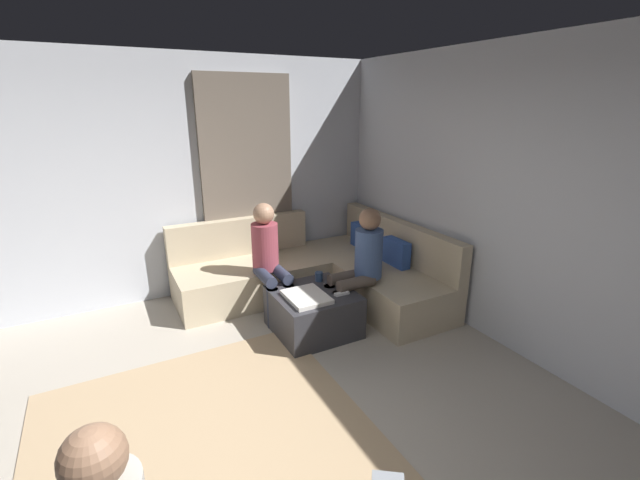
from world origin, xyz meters
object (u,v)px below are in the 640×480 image
at_px(coffee_mug, 319,276).
at_px(sectional_couch, 321,272).
at_px(game_remote, 342,294).
at_px(ottoman, 313,311).
at_px(person_on_couch_back, 360,262).
at_px(person_on_couch_side, 269,256).

bearing_deg(coffee_mug, sectional_couch, 150.04).
xyz_separation_m(sectional_couch, game_remote, (0.89, -0.24, 0.15)).
relative_size(sectional_couch, ottoman, 3.36).
bearing_deg(ottoman, person_on_couch_back, 85.66).
relative_size(ottoman, person_on_couch_side, 0.63).
bearing_deg(game_remote, person_on_couch_back, 115.50).
xyz_separation_m(sectional_couch, person_on_couch_back, (0.75, 0.06, 0.38)).
distance_m(game_remote, person_on_couch_side, 0.90).
bearing_deg(person_on_couch_back, game_remote, 115.50).
distance_m(coffee_mug, person_on_couch_side, 0.57).
xyz_separation_m(coffee_mug, person_on_couch_back, (0.26, 0.34, 0.19)).
bearing_deg(game_remote, ottoman, -129.29).
bearing_deg(person_on_couch_back, person_on_couch_side, 51.45).
xyz_separation_m(person_on_couch_back, person_on_couch_side, (-0.60, -0.75, 0.00)).
distance_m(ottoman, coffee_mug, 0.38).
distance_m(sectional_couch, ottoman, 0.85).
bearing_deg(ottoman, coffee_mug, 140.71).
bearing_deg(sectional_couch, coffee_mug, -29.96).
xyz_separation_m(sectional_couch, person_on_couch_side, (0.15, -0.70, 0.38)).
height_order(ottoman, person_on_couch_back, person_on_couch_back).
height_order(game_remote, person_on_couch_back, person_on_couch_back).
bearing_deg(ottoman, sectional_couch, 146.91).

